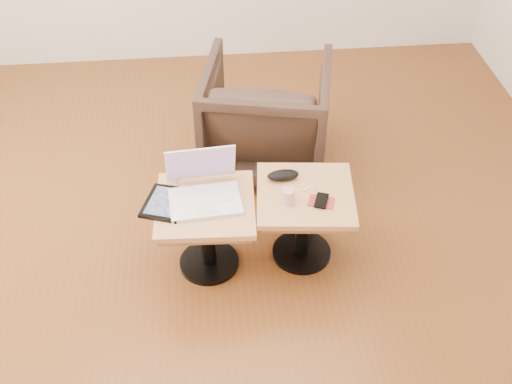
{
  "coord_description": "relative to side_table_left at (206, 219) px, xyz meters",
  "views": [
    {
      "loc": [
        -0.02,
        -2.41,
        2.57
      ],
      "look_at": [
        0.22,
        -0.04,
        0.49
      ],
      "focal_mm": 45.0,
      "sensor_mm": 36.0,
      "label": 1
    }
  ],
  "objects": [
    {
      "name": "laptop",
      "position": [
        -0.0,
        0.05,
        0.16
      ],
      "size": [
        0.37,
        0.34,
        0.25
      ],
      "rotation": [
        0.0,
        0.0,
        0.08
      ],
      "color": "white",
      "rests_on": "side_table_left"
    },
    {
      "name": "room_shell",
      "position": [
        0.04,
        0.04,
        1.02
      ],
      "size": [
        4.52,
        4.52,
        2.71
      ],
      "color": "brown",
      "rests_on": "ground"
    },
    {
      "name": "side_table_left",
      "position": [
        0.0,
        0.0,
        0.0
      ],
      "size": [
        0.51,
        0.51,
        0.44
      ],
      "rotation": [
        0.0,
        0.0,
        -0.05
      ],
      "color": "black",
      "rests_on": "ground"
    },
    {
      "name": "charging_adapter",
      "position": [
        -0.15,
        0.2,
        0.12
      ],
      "size": [
        0.06,
        0.06,
        0.03
      ],
      "primitive_type": "cube",
      "rotation": [
        0.0,
        0.0,
        -0.47
      ],
      "color": "white",
      "rests_on": "side_table_left"
    },
    {
      "name": "phone_on_sleeve",
      "position": [
        0.58,
        -0.05,
        0.12
      ],
      "size": [
        0.15,
        0.12,
        0.02
      ],
      "rotation": [
        0.0,
        0.0,
        -0.34
      ],
      "color": "maroon",
      "rests_on": "side_table_right"
    },
    {
      "name": "earbuds_tangle",
      "position": [
        0.53,
        0.06,
        0.12
      ],
      "size": [
        0.08,
        0.05,
        0.01
      ],
      "color": "white",
      "rests_on": "side_table_right"
    },
    {
      "name": "side_table_right",
      "position": [
        0.51,
        0.03,
        0.0
      ],
      "size": [
        0.54,
        0.54,
        0.44
      ],
      "rotation": [
        0.0,
        0.0,
        -0.1
      ],
      "color": "black",
      "rests_on": "ground"
    },
    {
      "name": "glasses_case",
      "position": [
        0.41,
        0.15,
        0.14
      ],
      "size": [
        0.17,
        0.08,
        0.05
      ],
      "primitive_type": "ellipsoid",
      "rotation": [
        0.0,
        0.0,
        0.06
      ],
      "color": "black",
      "rests_on": "side_table_right"
    },
    {
      "name": "striped_cup",
      "position": [
        0.41,
        -0.04,
        0.15
      ],
      "size": [
        0.08,
        0.08,
        0.08
      ],
      "primitive_type": "cylinder",
      "rotation": [
        0.0,
        0.0,
        -0.25
      ],
      "color": "#CB5461",
      "rests_on": "side_table_right"
    },
    {
      "name": "tablet",
      "position": [
        -0.2,
        0.01,
        0.12
      ],
      "size": [
        0.27,
        0.3,
        0.02
      ],
      "rotation": [
        0.0,
        0.0,
        -0.32
      ],
      "color": "black",
      "rests_on": "side_table_left"
    },
    {
      "name": "armchair",
      "position": [
        0.4,
        0.87,
        0.01
      ],
      "size": [
        0.89,
        0.9,
        0.69
      ],
      "primitive_type": "imported",
      "rotation": [
        0.0,
        0.0,
        2.92
      ],
      "color": "#2E201C",
      "rests_on": "ground"
    }
  ]
}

